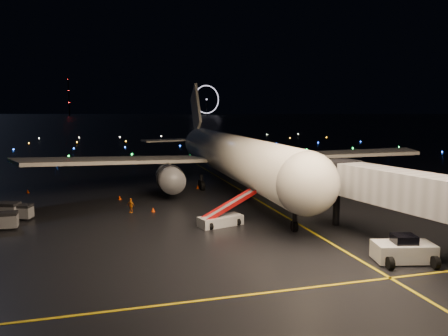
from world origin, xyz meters
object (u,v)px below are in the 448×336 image
Objects in this scene: pushback_tug at (404,248)px; baggage_cart_3 at (9,212)px; belt_loader at (220,210)px; baggage_cart_1 at (23,212)px; crew_c at (131,205)px; baggage_cart_0 at (6,221)px; baggage_cart_2 at (8,211)px; airliner at (226,131)px.

baggage_cart_3 is (-31.68, 22.19, -0.29)m from pushback_tug.
belt_loader is 21.05m from baggage_cart_1.
pushback_tug reaches higher than baggage_cart_3.
baggage_cart_3 is (-1.44, 0.52, -0.04)m from baggage_cart_1.
crew_c is 0.88× the size of baggage_cart_1.
crew_c is at bearing -6.75° from baggage_cart_3.
crew_c is 12.63m from baggage_cart_3.
baggage_cart_1 is at bearing 76.12° from baggage_cart_0.
baggage_cart_2 is at bearing -87.32° from baggage_cart_3.
baggage_cart_2 is (-27.43, -13.24, -7.33)m from airliner.
crew_c is (-8.29, 7.97, -0.75)m from belt_loader.
baggage_cart_0 is 1.06× the size of baggage_cart_1.
baggage_cart_1 is at bearing -151.99° from airliner.
baggage_cart_2 reaches higher than baggage_cart_0.
crew_c is at bearing 18.22° from baggage_cart_1.
pushback_tug is 28.87m from crew_c.
pushback_tug is at bearing -13.07° from baggage_cart_2.
crew_c is 0.82× the size of baggage_cart_0.
baggage_cart_2 reaches higher than baggage_cart_3.
airliner reaches higher than pushback_tug.
baggage_cart_2 is (-12.58, 0.14, 0.10)m from crew_c.
baggage_cart_0 is 3.90m from baggage_cart_2.
crew_c is at bearing 16.06° from baggage_cart_0.
airliner is 31.26m from baggage_cart_3.
belt_loader reaches higher than baggage_cart_1.
baggage_cart_1 is 0.86× the size of baggage_cart_2.
pushback_tug is 2.68× the size of crew_c.
pushback_tug is 17.45m from belt_loader.
baggage_cart_1 is (-26.04, -13.40, -7.46)m from airliner.
pushback_tug is at bearing -31.16° from baggage_cart_0.
baggage_cart_2 is at bearing 158.58° from pushback_tug.
crew_c is at bearing -137.21° from airliner.
baggage_cart_2 is at bearing 97.09° from baggage_cart_0.
baggage_cart_2 is at bearing -168.54° from baggage_cart_1.
pushback_tug is at bearing -7.40° from crew_c.
baggage_cart_0 is at bearing 152.46° from belt_loader.
crew_c is 0.75× the size of baggage_cart_2.
pushback_tug is 38.68m from baggage_cart_3.
crew_c is at bearing 120.41° from belt_loader.
baggage_cart_2 is at bearing -139.32° from crew_c.
belt_loader is at bearing -4.09° from baggage_cart_1.
baggage_cart_1 is (-30.24, 21.67, -0.25)m from pushback_tug.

